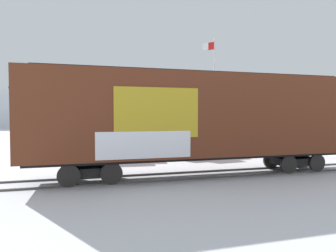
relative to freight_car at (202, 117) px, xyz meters
name	(u,v)px	position (x,y,z in m)	size (l,w,h in m)	color
ground_plane	(208,175)	(0.32, 0.00, -2.85)	(260.00, 260.00, 0.00)	silver
track	(145,178)	(-2.80, -0.13, -2.81)	(60.01, 4.62, 0.08)	#4C4742
freight_car	(202,117)	(0.00, 0.00, 0.00)	(16.06, 3.65, 5.03)	#5B2B19
flagpole	(213,83)	(5.10, 11.70, 3.07)	(0.97, 0.87, 9.89)	silver
hillside	(123,110)	(0.32, 71.60, 1.62)	(111.81, 32.58, 13.24)	silver
parked_car_silver	(114,147)	(-4.00, 5.70, -1.98)	(4.61, 1.99, 1.68)	#B7BABF
parked_car_green	(202,145)	(1.96, 5.71, -2.03)	(4.44, 2.38, 1.64)	#1E5933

